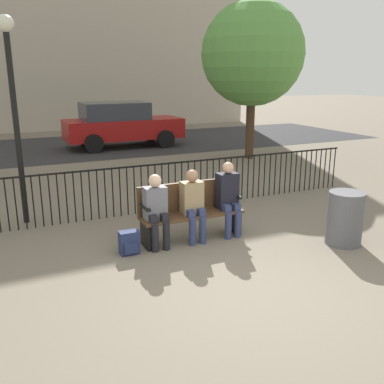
% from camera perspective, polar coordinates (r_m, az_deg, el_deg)
% --- Properties ---
extents(ground_plane, '(80.00, 80.00, 0.00)m').
position_cam_1_polar(ground_plane, '(5.50, 8.52, -12.91)').
color(ground_plane, '#706656').
extents(park_bench, '(1.69, 0.45, 0.92)m').
position_cam_1_polar(park_bench, '(6.91, -0.28, -2.30)').
color(park_bench, '#4C331E').
rests_on(park_bench, ground).
extents(seated_person_0, '(0.34, 0.39, 1.15)m').
position_cam_1_polar(seated_person_0, '(6.52, -4.78, -2.05)').
color(seated_person_0, black).
rests_on(seated_person_0, ground).
extents(seated_person_1, '(0.34, 0.39, 1.16)m').
position_cam_1_polar(seated_person_1, '(6.75, 0.14, -1.34)').
color(seated_person_1, navy).
rests_on(seated_person_1, ground).
extents(seated_person_2, '(0.34, 0.39, 1.23)m').
position_cam_1_polar(seated_person_2, '(7.02, 4.87, -0.45)').
color(seated_person_2, navy).
rests_on(seated_person_2, ground).
extents(backpack, '(0.29, 0.22, 0.36)m').
position_cam_1_polar(backpack, '(6.48, -8.37, -6.71)').
color(backpack, navy).
rests_on(backpack, ground).
extents(fence_railing, '(9.01, 0.03, 0.95)m').
position_cam_1_polar(fence_railing, '(8.29, -4.90, 1.15)').
color(fence_railing, black).
rests_on(fence_railing, ground).
extents(tree_1, '(3.11, 3.11, 4.75)m').
position_cam_1_polar(tree_1, '(13.62, 8.09, 17.76)').
color(tree_1, '#422D1E').
rests_on(tree_1, ground).
extents(lamp_post, '(0.28, 0.28, 3.52)m').
position_cam_1_polar(lamp_post, '(7.94, -22.83, 12.44)').
color(lamp_post, black).
rests_on(lamp_post, ground).
extents(street_surface, '(24.00, 6.00, 0.01)m').
position_cam_1_polar(street_surface, '(16.45, -15.01, 5.86)').
color(street_surface, '#2B2B2D').
rests_on(street_surface, ground).
extents(parked_car_0, '(4.20, 1.94, 1.62)m').
position_cam_1_polar(parked_car_0, '(15.98, -9.44, 8.95)').
color(parked_car_0, maroon).
rests_on(parked_car_0, ground).
extents(building_facade, '(20.00, 6.00, 12.27)m').
position_cam_1_polar(building_facade, '(24.42, -19.73, 22.96)').
color(building_facade, '#B2A893').
rests_on(building_facade, ground).
extents(trash_bin, '(0.55, 0.55, 0.84)m').
position_cam_1_polar(trash_bin, '(7.11, 19.72, -3.31)').
color(trash_bin, '#56565B').
rests_on(trash_bin, ground).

